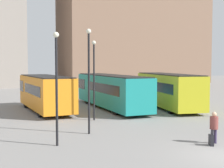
{
  "coord_description": "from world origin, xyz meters",
  "views": [
    {
      "loc": [
        -9.53,
        -10.45,
        3.96
      ],
      "look_at": [
        -1.53,
        10.41,
        2.56
      ],
      "focal_mm": 50.0,
      "sensor_mm": 36.0,
      "label": 1
    }
  ],
  "objects": [
    {
      "name": "bus_0",
      "position": [
        -5.4,
        16.29,
        1.63
      ],
      "size": [
        3.38,
        9.71,
        3.01
      ],
      "rotation": [
        0.0,
        0.0,
        1.65
      ],
      "color": "orange",
      "rests_on": "ground_plane"
    },
    {
      "name": "suitcase",
      "position": [
        0.38,
        1.83,
        0.28
      ],
      "size": [
        0.32,
        0.43,
        0.79
      ],
      "rotation": [
        0.0,
        0.0,
        1.17
      ],
      "color": "black",
      "rests_on": "ground_plane"
    },
    {
      "name": "traveler",
      "position": [
        0.79,
        2.15,
        0.95
      ],
      "size": [
        0.54,
        0.54,
        1.6
      ],
      "rotation": [
        0.0,
        0.0,
        1.17
      ],
      "color": "#382D4C",
      "rests_on": "ground_plane"
    },
    {
      "name": "lamp_post_2",
      "position": [
        -4.45,
        6.46,
        3.49
      ],
      "size": [
        0.28,
        0.28,
        5.97
      ],
      "color": "black",
      "rests_on": "ground_plane"
    },
    {
      "name": "lamp_post_1",
      "position": [
        -2.85,
        10.52,
        3.32
      ],
      "size": [
        0.28,
        0.28,
        5.63
      ],
      "color": "black",
      "rests_on": "ground_plane"
    },
    {
      "name": "bus_1",
      "position": [
        0.46,
        16.08,
        1.65
      ],
      "size": [
        2.68,
        12.51,
        3.02
      ],
      "rotation": [
        0.0,
        0.0,
        1.58
      ],
      "color": "#19847F",
      "rests_on": "ground_plane"
    },
    {
      "name": "lamp_post_0",
      "position": [
        -6.66,
        4.52,
        3.26
      ],
      "size": [
        0.28,
        0.28,
        5.52
      ],
      "color": "black",
      "rests_on": "ground_plane"
    },
    {
      "name": "bus_2",
      "position": [
        5.4,
        14.27,
        1.69
      ],
      "size": [
        4.12,
        10.54,
        3.12
      ],
      "rotation": [
        0.0,
        0.0,
        1.42
      ],
      "color": "gold",
      "rests_on": "ground_plane"
    }
  ]
}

